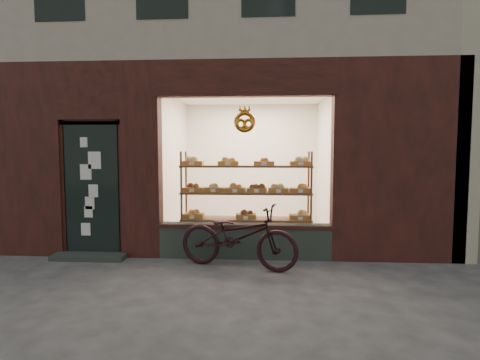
{
  "coord_description": "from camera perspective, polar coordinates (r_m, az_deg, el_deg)",
  "views": [
    {
      "loc": [
        0.74,
        -3.75,
        1.7
      ],
      "look_at": [
        0.38,
        2.0,
        1.26
      ],
      "focal_mm": 28.0,
      "sensor_mm": 36.0,
      "label": 1
    }
  ],
  "objects": [
    {
      "name": "ground",
      "position": [
        4.18,
        -7.34,
        -19.66
      ],
      "size": [
        90.0,
        90.0,
        0.0
      ],
      "primitive_type": "plane",
      "color": "#3A3A3A"
    },
    {
      "name": "bicycle",
      "position": [
        5.5,
        -0.32,
        -8.55
      ],
      "size": [
        1.88,
        1.07,
        0.94
      ],
      "primitive_type": "imported",
      "rotation": [
        0.0,
        0.0,
        1.3
      ],
      "color": "black",
      "rests_on": "ground"
    },
    {
      "name": "display_shelf",
      "position": [
        6.36,
        0.94,
        -3.04
      ],
      "size": [
        2.2,
        0.45,
        1.7
      ],
      "color": "brown",
      "rests_on": "ground"
    }
  ]
}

